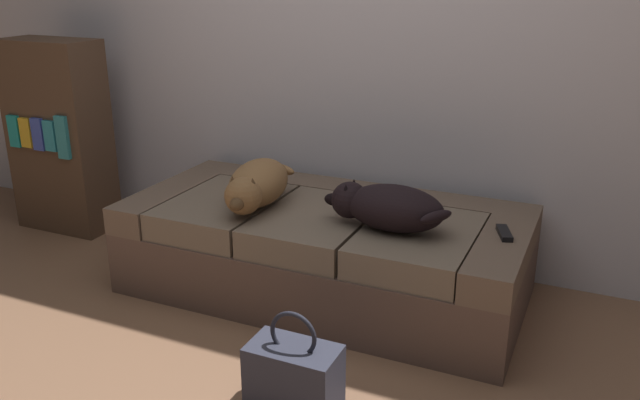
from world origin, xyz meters
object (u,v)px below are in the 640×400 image
tv_remote (504,233)px  couch (324,250)px  dog_tan (256,185)px  dog_dark (386,207)px  bookshelf (60,136)px  handbag (294,376)px

tv_remote → couch: bearing=159.4°
dog_tan → couch: bearing=21.2°
couch → dog_dark: (0.34, -0.14, 0.31)m
bookshelf → tv_remote: bearing=-3.4°
tv_remote → dog_tan: bearing=165.4°
handbag → bookshelf: bearing=153.4°
handbag → dog_tan: bearing=126.8°
tv_remote → handbag: tv_remote is taller
couch → tv_remote: 0.85m
couch → bookshelf: bearing=175.3°
couch → bookshelf: (-1.74, 0.14, 0.34)m
couch → dog_tan: bearing=-158.8°
couch → dog_dark: bearing=-21.6°
dog_dark → handbag: dog_dark is taller
couch → handbag: bearing=-72.9°
dog_tan → tv_remote: size_ratio=3.93×
couch → dog_dark: 0.49m
dog_dark → bookshelf: 2.10m
handbag → bookshelf: bookshelf is taller
dog_tan → dog_dark: bearing=-2.1°
dog_tan → tv_remote: dog_tan is taller
tv_remote → handbag: size_ratio=0.40×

